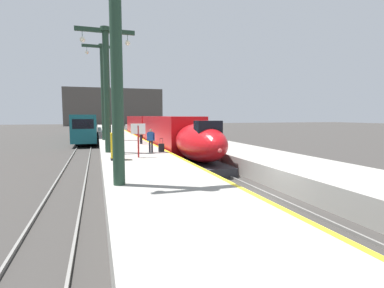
# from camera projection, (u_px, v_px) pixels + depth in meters

# --- Properties ---
(ground_plane) EXTENTS (260.00, 260.00, 0.00)m
(ground_plane) POSITION_uv_depth(u_px,v_px,m) (250.00, 195.00, 13.48)
(ground_plane) COLOR #33302D
(platform_left) EXTENTS (4.80, 110.00, 1.05)m
(platform_left) POSITION_uv_depth(u_px,v_px,m) (120.00, 142.00, 35.60)
(platform_left) COLOR gray
(platform_left) RESTS_ON ground
(platform_right) EXTENTS (4.80, 110.00, 1.05)m
(platform_right) POSITION_uv_depth(u_px,v_px,m) (183.00, 140.00, 38.10)
(platform_right) COLOR gray
(platform_right) RESTS_ON ground
(platform_left_safety_stripe) EXTENTS (0.20, 107.80, 0.01)m
(platform_left_safety_stripe) POSITION_uv_depth(u_px,v_px,m) (138.00, 137.00, 36.25)
(platform_left_safety_stripe) COLOR yellow
(platform_left_safety_stripe) RESTS_ON platform_left
(rail_main_left) EXTENTS (0.08, 110.00, 0.12)m
(rail_main_left) POSITION_uv_depth(u_px,v_px,m) (143.00, 143.00, 39.27)
(rail_main_left) COLOR slate
(rail_main_left) RESTS_ON ground
(rail_main_right) EXTENTS (0.08, 110.00, 0.12)m
(rail_main_right) POSITION_uv_depth(u_px,v_px,m) (154.00, 142.00, 39.73)
(rail_main_right) COLOR slate
(rail_main_right) RESTS_ON ground
(rail_secondary_left) EXTENTS (0.08, 110.00, 0.12)m
(rail_secondary_left) POSITION_uv_depth(u_px,v_px,m) (79.00, 145.00, 36.77)
(rail_secondary_left) COLOR slate
(rail_secondary_left) RESTS_ON ground
(rail_secondary_right) EXTENTS (0.08, 110.00, 0.12)m
(rail_secondary_right) POSITION_uv_depth(u_px,v_px,m) (92.00, 144.00, 37.23)
(rail_secondary_right) COLOR slate
(rail_secondary_right) RESTS_ON ground
(highspeed_train_main) EXTENTS (2.92, 38.30, 3.60)m
(highspeed_train_main) POSITION_uv_depth(u_px,v_px,m) (156.00, 131.00, 34.27)
(highspeed_train_main) COLOR #B20F14
(highspeed_train_main) RESTS_ON ground
(regional_train_adjacent) EXTENTS (2.85, 36.60, 3.80)m
(regional_train_adjacent) POSITION_uv_depth(u_px,v_px,m) (88.00, 125.00, 49.77)
(regional_train_adjacent) COLOR #145660
(regional_train_adjacent) RESTS_ON ground
(station_column_near) EXTENTS (4.00, 0.68, 9.56)m
(station_column_near) POSITION_uv_depth(u_px,v_px,m) (117.00, 26.00, 10.52)
(station_column_near) COLOR #1E3828
(station_column_near) RESTS_ON platform_left
(station_column_mid) EXTENTS (4.00, 0.68, 8.69)m
(station_column_mid) POSITION_uv_depth(u_px,v_px,m) (107.00, 78.00, 20.44)
(station_column_mid) COLOR #1E3828
(station_column_mid) RESTS_ON platform_left
(station_column_far) EXTENTS (4.00, 0.68, 10.14)m
(station_column_far) POSITION_uv_depth(u_px,v_px,m) (103.00, 84.00, 31.19)
(station_column_far) COLOR #1E3828
(station_column_far) RESTS_ON platform_left
(passenger_near_edge) EXTENTS (0.52, 0.36, 1.69)m
(passenger_near_edge) POSITION_uv_depth(u_px,v_px,m) (151.00, 139.00, 20.71)
(passenger_near_edge) COLOR #23232D
(passenger_near_edge) RESTS_ON platform_left
(passenger_mid_platform) EXTENTS (0.46, 0.41, 1.69)m
(passenger_mid_platform) POSITION_uv_depth(u_px,v_px,m) (141.00, 133.00, 27.14)
(passenger_mid_platform) COLOR #23232D
(passenger_mid_platform) RESTS_ON platform_left
(passenger_far_waiting) EXTENTS (0.33, 0.55, 1.69)m
(passenger_far_waiting) POSITION_uv_depth(u_px,v_px,m) (141.00, 132.00, 29.03)
(passenger_far_waiting) COLOR #23232D
(passenger_far_waiting) RESTS_ON platform_left
(rolling_suitcase) EXTENTS (0.40, 0.22, 0.98)m
(rolling_suitcase) POSITION_uv_depth(u_px,v_px,m) (161.00, 148.00, 21.10)
(rolling_suitcase) COLOR black
(rolling_suitcase) RESTS_ON platform_left
(ticket_machine_yellow) EXTENTS (0.76, 0.62, 1.60)m
(ticket_machine_yellow) POSITION_uv_depth(u_px,v_px,m) (117.00, 147.00, 17.28)
(ticket_machine_yellow) COLOR yellow
(ticket_machine_yellow) RESTS_ON platform_left
(departure_info_board) EXTENTS (0.90, 0.10, 2.12)m
(departure_info_board) POSITION_uv_depth(u_px,v_px,m) (138.00, 133.00, 18.18)
(departure_info_board) COLOR maroon
(departure_info_board) RESTS_ON platform_left
(terminus_back_wall) EXTENTS (36.00, 2.00, 14.00)m
(terminus_back_wall) POSITION_uv_depth(u_px,v_px,m) (115.00, 107.00, 109.34)
(terminus_back_wall) COLOR #4C4742
(terminus_back_wall) RESTS_ON ground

